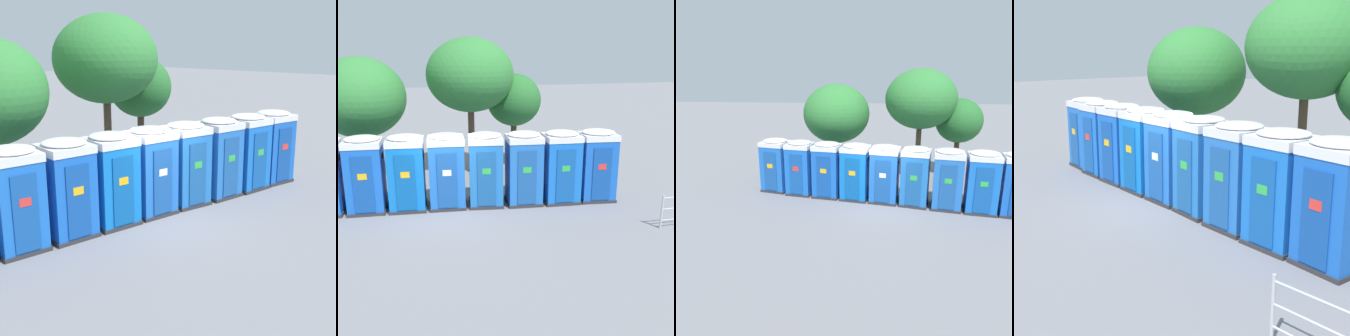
% 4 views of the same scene
% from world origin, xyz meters
% --- Properties ---
extents(ground_plane, '(120.00, 120.00, 0.00)m').
position_xyz_m(ground_plane, '(0.00, 0.00, 0.00)').
color(ground_plane, slate).
extents(portapotty_2, '(1.36, 1.35, 2.54)m').
position_xyz_m(portapotty_2, '(-2.51, 0.98, 1.28)').
color(portapotty_2, '#2D2D33').
rests_on(portapotty_2, ground).
extents(portapotty_3, '(1.38, 1.37, 2.54)m').
position_xyz_m(portapotty_3, '(-1.20, 0.77, 1.28)').
color(portapotty_3, '#2D2D33').
rests_on(portapotty_3, ground).
extents(portapotty_4, '(1.39, 1.38, 2.54)m').
position_xyz_m(portapotty_4, '(0.10, 0.57, 1.28)').
color(portapotty_4, '#2D2D33').
rests_on(portapotty_4, ground).
extents(portapotty_5, '(1.39, 1.42, 2.54)m').
position_xyz_m(portapotty_5, '(1.40, 0.34, 1.28)').
color(portapotty_5, '#2D2D33').
rests_on(portapotty_5, ground).
extents(portapotty_6, '(1.38, 1.37, 2.54)m').
position_xyz_m(portapotty_6, '(2.70, 0.07, 1.28)').
color(portapotty_6, '#2D2D33').
rests_on(portapotty_6, ground).
extents(portapotty_7, '(1.40, 1.36, 2.54)m').
position_xyz_m(portapotty_7, '(3.99, -0.17, 1.28)').
color(portapotty_7, '#2D2D33').
rests_on(portapotty_7, ground).
extents(portapotty_8, '(1.44, 1.41, 2.54)m').
position_xyz_m(portapotty_8, '(5.30, -0.36, 1.28)').
color(portapotty_8, '#2D2D33').
rests_on(portapotty_8, ground).
extents(street_tree_0, '(3.61, 3.61, 5.02)m').
position_xyz_m(street_tree_0, '(-2.55, 4.60, 3.42)').
color(street_tree_0, brown).
rests_on(street_tree_0, ground).
extents(street_tree_1, '(2.47, 2.47, 4.29)m').
position_xyz_m(street_tree_1, '(4.03, 4.89, 3.08)').
color(street_tree_1, '#4C3826').
rests_on(street_tree_1, ground).
extents(street_tree_2, '(3.69, 3.69, 5.80)m').
position_xyz_m(street_tree_2, '(1.91, 4.45, 4.23)').
color(street_tree_2, brown).
rests_on(street_tree_2, ground).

